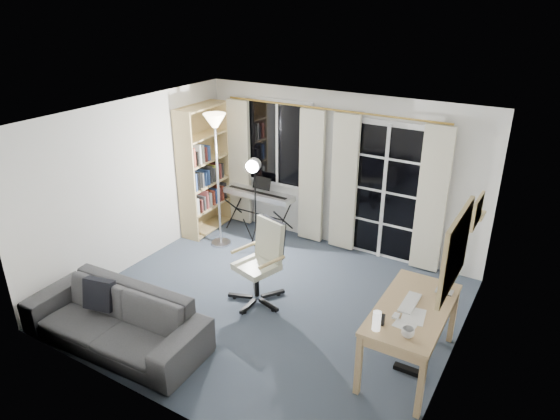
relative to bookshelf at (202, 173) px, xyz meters
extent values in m
cube|color=#323C49|center=(2.13, -1.35, -1.01)|extent=(4.50, 4.00, 0.02)
cube|color=white|center=(1.08, 0.63, 0.50)|extent=(1.20, 0.06, 1.40)
cube|color=black|center=(1.08, 0.60, 0.50)|extent=(1.10, 0.02, 1.30)
cube|color=white|center=(1.08, 0.59, 0.50)|extent=(0.04, 0.03, 1.30)
cube|color=white|center=(2.88, 0.63, 0.03)|extent=(1.32, 0.06, 2.11)
cube|color=black|center=(2.58, 0.60, 0.03)|extent=(0.55, 0.02, 1.95)
cube|color=black|center=(3.18, 0.60, 0.03)|extent=(0.55, 0.02, 1.95)
cube|color=white|center=(2.88, 0.59, 0.03)|extent=(0.05, 0.04, 2.05)
cube|color=white|center=(2.88, 0.59, -0.45)|extent=(1.15, 0.03, 0.03)
cube|color=white|center=(2.88, 0.59, 0.05)|extent=(1.15, 0.03, 0.03)
cube|color=white|center=(2.88, 0.59, 0.55)|extent=(1.15, 0.03, 0.03)
cylinder|color=gold|center=(1.98, 0.55, 1.15)|extent=(3.50, 0.03, 0.03)
cube|color=beige|center=(0.38, 0.53, 0.08)|extent=(0.40, 0.07, 2.10)
cube|color=beige|center=(1.73, 0.53, 0.08)|extent=(0.40, 0.07, 2.10)
cube|color=beige|center=(2.28, 0.53, 0.08)|extent=(0.40, 0.07, 2.10)
cube|color=beige|center=(3.58, 0.53, 0.08)|extent=(0.40, 0.07, 2.10)
cube|color=tan|center=(0.06, -0.45, 0.05)|extent=(0.34, 0.05, 2.10)
cube|color=tan|center=(0.01, 0.49, 0.05)|extent=(0.34, 0.05, 2.10)
cube|color=tan|center=(-0.12, 0.01, 0.05)|extent=(0.08, 0.95, 2.10)
cube|color=tan|center=(0.04, 0.02, -0.96)|extent=(0.38, 0.96, 0.03)
cube|color=tan|center=(0.04, 0.02, -0.58)|extent=(0.38, 0.96, 0.03)
cube|color=tan|center=(0.04, 0.02, -0.18)|extent=(0.38, 0.96, 0.03)
cube|color=tan|center=(0.04, 0.02, 0.22)|extent=(0.38, 0.96, 0.03)
cube|color=tan|center=(0.04, 0.02, 0.62)|extent=(0.38, 0.96, 0.03)
cube|color=tan|center=(0.04, 0.02, 1.07)|extent=(0.38, 0.96, 0.03)
cube|color=silver|center=(0.08, -0.37, -0.43)|extent=(0.24, 0.07, 0.27)
cube|color=brown|center=(0.07, -0.26, -0.46)|extent=(0.24, 0.06, 0.21)
cube|color=#393939|center=(0.07, -0.18, -0.44)|extent=(0.24, 0.05, 0.24)
cube|color=brown|center=(0.06, -0.10, -0.41)|extent=(0.24, 0.05, 0.31)
cube|color=silver|center=(0.06, -0.02, -0.44)|extent=(0.24, 0.07, 0.24)
cube|color=#B14732|center=(0.05, 0.08, -0.44)|extent=(0.24, 0.05, 0.25)
cube|color=#395CAB|center=(0.05, 0.16, -0.43)|extent=(0.24, 0.06, 0.26)
cube|color=brown|center=(0.05, 0.25, -0.44)|extent=(0.24, 0.04, 0.24)
cube|color=#B14732|center=(0.04, 0.33, -0.44)|extent=(0.24, 0.07, 0.25)
cube|color=#393939|center=(0.04, 0.42, -0.43)|extent=(0.24, 0.04, 0.28)
cube|color=#395CAB|center=(0.08, -0.37, -0.02)|extent=(0.24, 0.05, 0.29)
cube|color=#393939|center=(0.07, -0.29, -0.02)|extent=(0.24, 0.07, 0.28)
cube|color=#393939|center=(0.07, -0.19, -0.04)|extent=(0.24, 0.05, 0.24)
cube|color=#395CAB|center=(0.06, -0.11, -0.05)|extent=(0.24, 0.04, 0.23)
cube|color=#395CAB|center=(0.06, -0.03, -0.04)|extent=(0.24, 0.05, 0.25)
cube|color=#393939|center=(0.06, 0.05, -0.02)|extent=(0.24, 0.05, 0.29)
cube|color=#393939|center=(0.05, 0.12, -0.05)|extent=(0.24, 0.06, 0.23)
cube|color=#D5E756|center=(0.05, 0.21, -0.04)|extent=(0.24, 0.05, 0.24)
cube|color=brown|center=(0.04, 0.30, -0.04)|extent=(0.24, 0.04, 0.26)
cube|color=#393939|center=(0.04, 0.37, -0.04)|extent=(0.24, 0.04, 0.24)
cube|color=#B14732|center=(0.08, -0.37, 0.38)|extent=(0.24, 0.05, 0.30)
cube|color=#393939|center=(0.07, -0.29, 0.35)|extent=(0.24, 0.04, 0.23)
cube|color=silver|center=(0.07, -0.22, 0.39)|extent=(0.24, 0.05, 0.31)
cube|color=silver|center=(0.07, -0.14, 0.38)|extent=(0.24, 0.05, 0.29)
cube|color=brown|center=(0.06, -0.06, 0.35)|extent=(0.24, 0.05, 0.23)
cube|color=#395CAB|center=(0.06, 0.01, 0.36)|extent=(0.24, 0.06, 0.24)
cylinder|color=#B2B2B7|center=(0.58, -0.32, -0.98)|extent=(0.39, 0.39, 0.03)
cylinder|color=#B2B2B7|center=(0.58, -0.32, 0.00)|extent=(0.04, 0.04, 1.94)
cone|color=#FFE5B2|center=(0.58, -0.32, 1.00)|extent=(0.42, 0.42, 0.20)
cylinder|color=black|center=(0.40, 0.36, -0.67)|extent=(0.03, 0.59, 0.53)
cylinder|color=black|center=(0.40, 0.36, -0.67)|extent=(0.03, 0.59, 0.53)
cylinder|color=black|center=(1.34, 0.35, -0.67)|extent=(0.03, 0.59, 0.53)
cylinder|color=black|center=(1.34, 0.35, -0.67)|extent=(0.03, 0.59, 0.53)
cylinder|color=black|center=(0.87, 0.35, -0.67)|extent=(0.94, 0.03, 0.02)
cube|color=silver|center=(0.87, 0.35, -0.31)|extent=(1.22, 0.32, 0.08)
cube|color=white|center=(0.87, 0.28, -0.28)|extent=(1.13, 0.14, 0.01)
cube|color=black|center=(0.87, 0.32, -0.27)|extent=(1.09, 0.09, 0.01)
cube|color=black|center=(0.87, 0.45, -0.15)|extent=(0.33, 0.07, 0.20)
cylinder|color=black|center=(1.29, -0.19, -0.72)|extent=(0.08, 0.24, 0.62)
cylinder|color=black|center=(1.12, -0.15, -0.72)|extent=(0.23, 0.08, 0.62)
cylinder|color=black|center=(1.16, -0.32, -0.72)|extent=(0.18, 0.18, 0.62)
cylinder|color=black|center=(1.19, -0.22, -0.12)|extent=(0.03, 0.03, 1.07)
cylinder|color=silver|center=(1.20, -0.26, 0.41)|extent=(0.23, 0.16, 0.20)
cylinder|color=white|center=(1.22, -0.33, 0.41)|extent=(0.17, 0.06, 0.18)
cube|color=black|center=(2.18, -1.43, -0.95)|extent=(0.33, 0.14, 0.04)
cylinder|color=black|center=(2.25, -1.45, -0.97)|extent=(0.06, 0.06, 0.05)
cube|color=black|center=(2.08, -1.18, -0.95)|extent=(0.22, 0.30, 0.04)
cylinder|color=black|center=(2.13, -1.11, -0.97)|extent=(0.06, 0.06, 0.05)
cube|color=black|center=(1.82, -1.19, -0.95)|extent=(0.24, 0.29, 0.04)
cylinder|color=black|center=(1.77, -1.13, -0.97)|extent=(0.06, 0.06, 0.05)
cube|color=black|center=(1.75, -1.44, -0.95)|extent=(0.32, 0.16, 0.04)
cylinder|color=black|center=(1.67, -1.47, -0.97)|extent=(0.06, 0.06, 0.05)
cube|color=black|center=(1.97, -1.59, -0.95)|extent=(0.06, 0.33, 0.04)
cylinder|color=black|center=(1.97, -1.67, -0.97)|extent=(0.06, 0.06, 0.05)
cylinder|color=black|center=(1.96, -1.37, -0.71)|extent=(0.08, 0.08, 0.41)
cube|color=beige|center=(1.96, -1.37, -0.49)|extent=(0.58, 0.58, 0.08)
cube|color=beige|center=(2.02, -1.15, -0.18)|extent=(0.47, 0.24, 0.53)
cube|color=black|center=(2.03, -1.11, -0.16)|extent=(0.44, 0.21, 0.49)
cylinder|color=tan|center=(1.71, -1.27, -0.32)|extent=(0.15, 0.40, 0.04)
cylinder|color=tan|center=(2.22, -1.42, -0.32)|extent=(0.15, 0.40, 0.04)
cube|color=tan|center=(4.01, -1.56, -0.28)|extent=(0.70, 1.39, 0.04)
cube|color=tan|center=(4.01, -1.56, -0.35)|extent=(0.66, 1.35, 0.10)
cube|color=tan|center=(3.71, -2.21, -0.65)|extent=(0.06, 0.06, 0.70)
cube|color=tan|center=(4.32, -2.20, -0.65)|extent=(0.06, 0.06, 0.70)
cube|color=tan|center=(3.69, -0.91, -0.65)|extent=(0.06, 0.06, 0.70)
cube|color=tan|center=(4.30, -0.90, -0.65)|extent=(0.06, 0.06, 0.70)
cube|color=silver|center=(4.21, -1.11, -0.25)|extent=(0.18, 0.12, 0.01)
cube|color=silver|center=(4.21, -1.11, -0.12)|extent=(0.04, 0.03, 0.22)
cube|color=silver|center=(4.21, -1.11, 0.04)|extent=(0.04, 0.53, 0.33)
cube|color=black|center=(4.19, -1.11, 0.04)|extent=(0.02, 0.49, 0.30)
cube|color=white|center=(3.96, -1.51, -0.25)|extent=(0.14, 0.41, 0.02)
cube|color=white|center=(3.91, -1.81, -0.25)|extent=(0.06, 0.10, 0.02)
cube|color=white|center=(4.06, -1.71, -0.26)|extent=(0.26, 0.32, 0.01)
cube|color=white|center=(4.03, -1.90, -0.26)|extent=(0.22, 0.16, 0.00)
cube|color=black|center=(3.83, -2.00, -0.20)|extent=(0.05, 0.04, 0.12)
cylinder|color=white|center=(3.81, -2.10, -0.16)|extent=(0.08, 0.08, 0.20)
cube|color=black|center=(4.06, -1.66, -0.97)|extent=(0.30, 0.08, 0.05)
imported|color=silver|center=(4.11, -2.06, -0.20)|extent=(0.12, 0.10, 0.12)
cube|color=tan|center=(4.35, -1.70, 0.55)|extent=(0.04, 0.94, 0.74)
cube|color=white|center=(4.33, -1.70, 0.55)|extent=(0.01, 0.84, 0.64)
cube|color=tan|center=(4.36, -0.80, 0.60)|extent=(0.03, 0.42, 0.32)
cube|color=#4E9D6A|center=(4.34, -0.80, 0.60)|extent=(0.00, 0.36, 0.26)
cube|color=tan|center=(4.29, -0.30, 0.35)|extent=(0.16, 0.30, 0.02)
cone|color=beige|center=(4.29, -0.30, 0.44)|extent=(0.12, 0.12, 0.15)
imported|color=#313134|center=(1.06, -2.90, -0.58)|extent=(2.18, 0.74, 0.84)
cube|color=black|center=(0.75, -2.81, -0.50)|extent=(0.40, 0.27, 0.38)
camera|label=1|loc=(5.04, -5.91, 2.68)|focal=32.00mm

